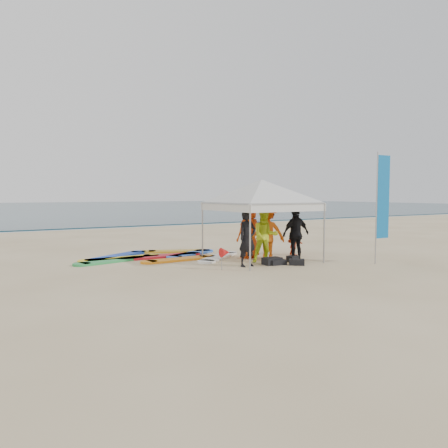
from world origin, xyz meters
name	(u,v)px	position (x,y,z in m)	size (l,w,h in m)	color
ground	(277,273)	(0.00, 0.00, 0.00)	(120.00, 120.00, 0.00)	beige
ocean	(21,208)	(0.00, 60.00, 0.04)	(160.00, 84.00, 0.08)	#0C2633
shoreline_foam	(98,228)	(0.00, 18.20, 0.00)	(160.00, 1.20, 0.01)	silver
person_black_a	(247,238)	(-0.07, 1.34, 0.85)	(0.62, 0.40, 1.69)	black
person_yellow	(265,236)	(0.79, 1.62, 0.86)	(0.83, 0.65, 1.71)	#C9E11F
person_orange_a	(267,233)	(1.18, 2.03, 0.90)	(1.17, 0.67, 1.80)	orange
person_black_b	(296,234)	(1.88, 1.43, 0.87)	(1.02, 0.43, 1.74)	black
person_orange_b	(249,231)	(0.97, 2.75, 0.90)	(0.88, 0.57, 1.81)	#DA4B13
person_seated	(293,243)	(2.70, 2.52, 0.41)	(0.77, 0.24, 0.83)	red
canopy_tent	(262,180)	(0.96, 2.06, 2.61)	(3.98, 3.98, 3.00)	#A5A5A8
feather_flag	(382,198)	(3.84, -0.33, 2.03)	(0.58, 0.04, 3.45)	#A5A5A8
marker_pennant	(225,252)	(-0.92, 1.21, 0.49)	(0.28, 0.28, 0.64)	#A5A5A8
gear_pile	(282,261)	(1.06, 1.12, 0.10)	(1.37, 0.96, 0.22)	black
surfboard_spread	(160,257)	(-1.62, 4.37, 0.03)	(5.42, 3.68, 0.07)	gold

